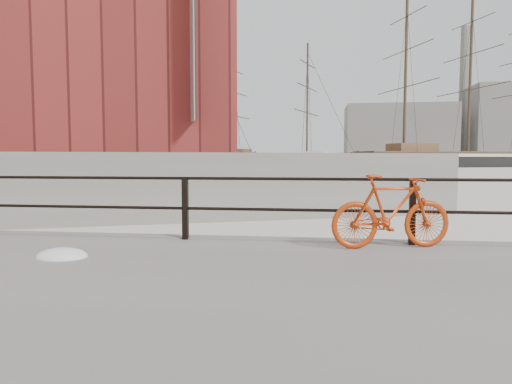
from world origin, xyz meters
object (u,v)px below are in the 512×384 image
(schooner_mid, at_px, (269,168))
(schooner_left, at_px, (182,169))
(bicycle, at_px, (391,211))
(workboat_far, at_px, (139,172))
(barque_black, at_px, (467,167))
(workboat_near, at_px, (61,177))

(schooner_mid, bearing_deg, schooner_left, -122.64)
(bicycle, height_order, schooner_left, schooner_left)
(bicycle, distance_m, workboat_far, 54.10)
(barque_black, xyz_separation_m, workboat_far, (-51.96, -39.79, 0.00))
(barque_black, bearing_deg, schooner_mid, 174.75)
(schooner_mid, relative_size, workboat_far, 3.03)
(barque_black, relative_size, workboat_far, 5.91)
(schooner_mid, bearing_deg, workboat_near, -91.44)
(barque_black, bearing_deg, bicycle, -129.53)
(schooner_left, bearing_deg, schooner_mid, 50.41)
(workboat_near, relative_size, workboat_far, 1.24)
(workboat_far, bearing_deg, schooner_mid, 38.00)
(schooner_left, bearing_deg, workboat_far, -82.08)
(barque_black, xyz_separation_m, workboat_near, (-52.88, -56.10, 0.00))
(bicycle, xyz_separation_m, workboat_near, (-24.36, 32.44, -0.88))
(bicycle, xyz_separation_m, barque_black, (28.51, 88.53, -0.88))
(schooner_mid, bearing_deg, bicycle, -66.21)
(bicycle, height_order, workboat_far, workboat_far)
(schooner_mid, height_order, schooner_left, schooner_mid)
(bicycle, relative_size, workboat_far, 0.17)
(schooner_mid, xyz_separation_m, workboat_far, (-13.62, -28.48, 0.00))
(barque_black, relative_size, schooner_left, 2.55)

